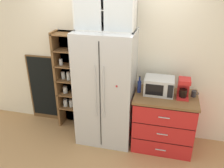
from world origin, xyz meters
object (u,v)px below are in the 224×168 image
object	(u,v)px
coffee_maker	(184,88)
mug_charcoal	(194,94)
refrigerator	(106,89)
microwave	(159,86)
bottle_cobalt	(139,85)
mug_red	(166,95)
chalkboard_menu	(44,88)

from	to	relation	value
coffee_maker	mug_charcoal	xyz separation A→B (m)	(0.16, 0.07, -0.11)
refrigerator	microwave	world-z (taller)	refrigerator
refrigerator	mug_charcoal	bearing A→B (deg)	3.44
microwave	bottle_cobalt	size ratio (longest dim) A/B	1.64
refrigerator	mug_red	bearing A→B (deg)	-3.15
mug_red	chalkboard_menu	xyz separation A→B (m)	(-2.23, 0.36, -0.32)
mug_charcoal	mug_red	world-z (taller)	mug_red
mug_charcoal	microwave	bearing A→B (deg)	-177.41
mug_charcoal	mug_red	size ratio (longest dim) A/B	0.95
refrigerator	microwave	size ratio (longest dim) A/B	4.22
chalkboard_menu	bottle_cobalt	bearing A→B (deg)	-8.74
coffee_maker	refrigerator	bearing A→B (deg)	-179.26
refrigerator	bottle_cobalt	size ratio (longest dim) A/B	6.91
mug_charcoal	bottle_cobalt	xyz separation A→B (m)	(-0.82, -0.05, 0.07)
mug_charcoal	refrigerator	bearing A→B (deg)	-176.56
coffee_maker	mug_charcoal	distance (m)	0.21
mug_red	bottle_cobalt	distance (m)	0.43
mug_red	bottle_cobalt	xyz separation A→B (m)	(-0.42, 0.08, 0.07)
bottle_cobalt	mug_charcoal	bearing A→B (deg)	3.74
microwave	bottle_cobalt	xyz separation A→B (m)	(-0.30, -0.03, -0.01)
mug_red	chalkboard_menu	bearing A→B (deg)	170.89
refrigerator	mug_red	world-z (taller)	refrigerator
chalkboard_menu	mug_charcoal	bearing A→B (deg)	-4.89
refrigerator	chalkboard_menu	distance (m)	1.35
bottle_cobalt	chalkboard_menu	size ratio (longest dim) A/B	0.21
microwave	bottle_cobalt	bearing A→B (deg)	-174.27
chalkboard_menu	mug_red	bearing A→B (deg)	-9.11
microwave	mug_red	distance (m)	0.18
refrigerator	bottle_cobalt	distance (m)	0.54
mug_red	refrigerator	bearing A→B (deg)	176.85
refrigerator	coffee_maker	size ratio (longest dim) A/B	5.98
microwave	mug_charcoal	size ratio (longest dim) A/B	4.02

